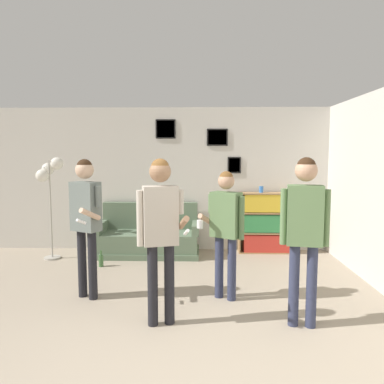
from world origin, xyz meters
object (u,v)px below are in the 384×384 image
at_px(bookshelf, 266,223).
at_px(person_player_foreground_left, 86,213).
at_px(person_watcher_holding_cup, 226,222).
at_px(couch, 149,238).
at_px(floor_lamp, 49,178).
at_px(drinking_cup, 261,189).
at_px(person_spectator_near_bookshelf, 305,223).
at_px(bottle_on_floor, 101,260).
at_px(person_player_foreground_center, 161,223).

distance_m(bookshelf, person_player_foreground_left, 3.55).
xyz_separation_m(bookshelf, person_watcher_holding_cup, (-0.90, -2.28, 0.43)).
bearing_deg(person_watcher_holding_cup, couch, 121.31).
distance_m(floor_lamp, drinking_cup, 3.77).
height_order(couch, bookshelf, bookshelf).
relative_size(bookshelf, drinking_cup, 9.65).
relative_size(couch, person_watcher_holding_cup, 1.13).
height_order(floor_lamp, drinking_cup, floor_lamp).
distance_m(couch, person_player_foreground_left, 2.30).
distance_m(couch, bookshelf, 2.20).
relative_size(person_spectator_near_bookshelf, bottle_on_floor, 6.76).
height_order(couch, person_player_foreground_left, person_player_foreground_left).
xyz_separation_m(bookshelf, person_player_foreground_center, (-1.63, -3.02, 0.55)).
bearing_deg(floor_lamp, person_watcher_holding_cup, -30.91).
bearing_deg(person_player_foreground_left, bottle_on_floor, 98.12).
bearing_deg(couch, bookshelf, 5.07).
xyz_separation_m(person_player_foreground_left, person_player_foreground_center, (1.02, -0.73, 0.01)).
height_order(floor_lamp, person_watcher_holding_cup, floor_lamp).
xyz_separation_m(couch, person_player_foreground_center, (0.54, -2.83, 0.81)).
bearing_deg(drinking_cup, person_player_foreground_left, -138.01).
bearing_deg(person_watcher_holding_cup, floor_lamp, 149.09).
xyz_separation_m(person_watcher_holding_cup, drinking_cup, (0.80, 2.28, 0.19)).
height_order(person_player_foreground_center, person_watcher_holding_cup, person_player_foreground_center).
bearing_deg(couch, person_player_foreground_center, -79.24).
xyz_separation_m(bookshelf, floor_lamp, (-3.83, -0.53, 0.87)).
distance_m(person_spectator_near_bookshelf, drinking_cup, 3.03).
distance_m(couch, floor_lamp, 2.03).
xyz_separation_m(person_player_foreground_center, person_spectator_near_bookshelf, (1.50, -0.00, 0.01)).
bearing_deg(drinking_cup, floor_lamp, -171.92).
bearing_deg(person_spectator_near_bookshelf, couch, 125.79).
xyz_separation_m(person_player_foreground_left, person_watcher_holding_cup, (1.75, 0.02, -0.11)).
bearing_deg(person_spectator_near_bookshelf, person_player_foreground_center, 179.95).
distance_m(couch, person_player_foreground_center, 2.99).
bearing_deg(bookshelf, drinking_cup, 179.78).
xyz_separation_m(person_player_foreground_left, bottle_on_floor, (-0.19, 1.32, -1.00)).
bearing_deg(person_spectator_near_bookshelf, drinking_cup, 89.53).
bearing_deg(couch, drinking_cup, 5.33).
distance_m(person_watcher_holding_cup, drinking_cup, 2.42).
xyz_separation_m(person_player_foreground_left, drinking_cup, (2.55, 2.29, 0.08)).
xyz_separation_m(bookshelf, drinking_cup, (-0.11, 0.00, 0.62)).
distance_m(couch, person_spectator_near_bookshelf, 3.59).
relative_size(floor_lamp, bottle_on_floor, 6.67).
relative_size(bottle_on_floor, drinking_cup, 2.29).
bearing_deg(couch, person_spectator_near_bookshelf, -54.21).
bearing_deg(drinking_cup, person_spectator_near_bookshelf, -90.47).
relative_size(couch, floor_lamp, 1.03).
xyz_separation_m(person_player_foreground_left, person_spectator_near_bookshelf, (2.53, -0.73, 0.02)).
bearing_deg(bottle_on_floor, person_spectator_near_bookshelf, -37.10).
xyz_separation_m(person_spectator_near_bookshelf, bottle_on_floor, (-2.71, 2.05, -1.02)).
xyz_separation_m(couch, drinking_cup, (2.07, 0.19, 0.88)).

